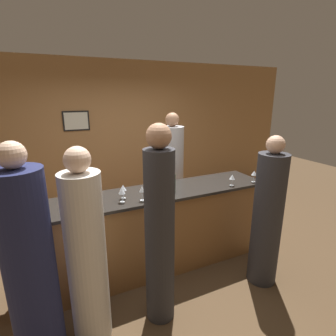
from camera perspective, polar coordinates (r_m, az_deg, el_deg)
name	(u,v)px	position (r m, az deg, el deg)	size (l,w,h in m)	color
ground_plane	(154,266)	(3.71, -3.01, -20.58)	(14.00, 14.00, 0.00)	#4C3823
back_wall	(111,138)	(5.05, -12.35, 6.36)	(8.00, 0.08, 2.80)	#A37547
bar_counter	(154,231)	(3.42, -3.14, -13.47)	(3.03, 0.64, 1.05)	brown
bartender	(172,179)	(4.13, 0.88, -2.49)	(0.35, 0.35, 1.94)	#B2B2B7
guest_0	(160,232)	(2.54, -1.82, -13.83)	(0.28, 0.28, 1.97)	#2D2D33
guest_1	(267,218)	(3.27, 20.81, -10.06)	(0.34, 0.34, 1.78)	#2D2D33
guest_2	(31,271)	(2.42, -27.71, -19.24)	(0.38, 0.38, 1.90)	#1E234C
guest_3	(87,256)	(2.50, -17.30, -17.79)	(0.34, 0.34, 1.81)	silver
wine_bottle_0	(173,183)	(3.13, 1.00, -3.39)	(0.07, 0.07, 0.31)	#19381E
wine_bottle_1	(160,185)	(3.12, -1.68, -3.75)	(0.07, 0.07, 0.28)	black
wine_glass_0	(232,177)	(3.48, 13.80, -2.00)	(0.07, 0.07, 0.15)	silver
wine_glass_1	(44,208)	(2.75, -25.41, -7.91)	(0.06, 0.06, 0.16)	silver
wine_glass_2	(157,190)	(2.91, -2.50, -4.74)	(0.07, 0.07, 0.16)	silver
wine_glass_3	(123,188)	(3.01, -9.77, -4.32)	(0.08, 0.08, 0.16)	silver
wine_glass_4	(254,173)	(3.70, 18.25, -1.12)	(0.07, 0.07, 0.16)	silver
wine_glass_5	(122,191)	(2.91, -10.03, -4.95)	(0.07, 0.07, 0.17)	silver
wine_glass_6	(41,198)	(2.97, -25.87, -5.90)	(0.07, 0.07, 0.17)	silver
wine_glass_7	(142,190)	(2.92, -5.67, -4.69)	(0.06, 0.06, 0.17)	silver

